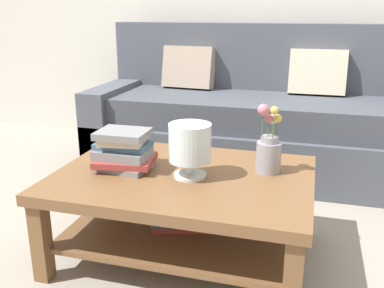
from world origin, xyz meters
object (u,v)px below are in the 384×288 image
object	(u,v)px
coffee_table	(183,196)
book_stack_main	(124,150)
couch	(250,120)
glass_hurricane_vase	(189,145)
flower_pitcher	(269,149)

from	to	relation	value
coffee_table	book_stack_main	world-z (taller)	book_stack_main
couch	coffee_table	distance (m)	1.33
couch	book_stack_main	bearing A→B (deg)	-106.85
book_stack_main	glass_hurricane_vase	distance (m)	0.34
glass_hurricane_vase	coffee_table	bearing A→B (deg)	143.59
book_stack_main	flower_pitcher	world-z (taller)	flower_pitcher
couch	coffee_table	bearing A→B (deg)	-94.85
glass_hurricane_vase	book_stack_main	bearing A→B (deg)	177.16
coffee_table	book_stack_main	xyz separation A→B (m)	(-0.29, -0.01, 0.21)
coffee_table	flower_pitcher	world-z (taller)	flower_pitcher
book_stack_main	flower_pitcher	bearing A→B (deg)	12.07
coffee_table	flower_pitcher	distance (m)	0.46
book_stack_main	flower_pitcher	xyz separation A→B (m)	(0.67, 0.14, 0.02)
couch	glass_hurricane_vase	distance (m)	1.38
glass_hurricane_vase	flower_pitcher	xyz separation A→B (m)	(0.34, 0.16, -0.04)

